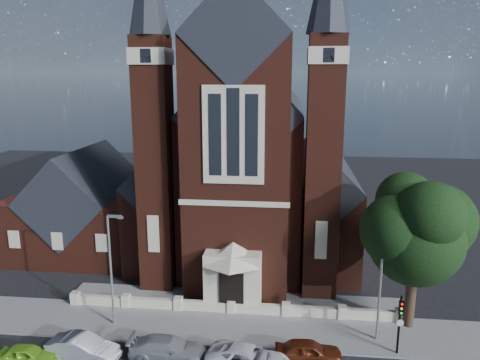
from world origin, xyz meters
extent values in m
plane|color=black|center=(0.00, 15.00, 0.00)|extent=(120.00, 120.00, 0.00)
cube|color=slate|center=(0.00, 4.50, 0.00)|extent=(60.00, 5.00, 0.12)
cube|color=slate|center=(0.00, 8.50, 0.00)|extent=(26.00, 3.00, 0.14)
cube|color=#C0B599|center=(0.00, 6.50, 0.00)|extent=(24.00, 0.40, 0.90)
cube|color=#4E2014|center=(0.00, 25.00, 7.00)|extent=(10.00, 30.00, 14.00)
cube|color=black|center=(0.00, 25.00, 14.00)|extent=(10.00, 30.20, 10.00)
cube|color=#4E2014|center=(-7.50, 24.00, 4.00)|extent=(5.00, 26.00, 8.00)
cube|color=#4E2014|center=(7.50, 24.00, 4.00)|extent=(5.00, 26.00, 8.00)
cube|color=black|center=(-7.50, 24.00, 8.00)|extent=(5.01, 26.20, 5.01)
cube|color=black|center=(7.50, 24.00, 8.00)|extent=(5.01, 26.20, 5.01)
cube|color=#4E2014|center=(0.00, 9.50, 10.00)|extent=(8.00, 3.00, 20.00)
cube|color=black|center=(0.00, 9.50, 20.00)|extent=(8.00, 3.20, 8.00)
cube|color=#C0B599|center=(0.00, 7.95, 13.00)|extent=(4.40, 0.15, 7.00)
cube|color=black|center=(0.00, 7.88, 13.20)|extent=(0.90, 0.08, 6.20)
cube|color=#C0B599|center=(0.00, 7.50, 2.20)|extent=(4.20, 2.00, 4.40)
cube|color=black|center=(0.00, 6.45, 1.60)|extent=(1.80, 0.12, 3.20)
cone|color=#C0B599|center=(0.00, 7.50, 4.40)|extent=(4.60, 4.60, 1.60)
cube|color=#4E2014|center=(-6.50, 10.50, 10.00)|extent=(2.60, 2.60, 20.00)
cube|color=#C0B599|center=(-6.50, 10.50, 18.50)|extent=(2.80, 2.80, 1.20)
cube|color=#4E2014|center=(6.50, 10.50, 10.00)|extent=(2.60, 2.60, 20.00)
cube|color=#C0B599|center=(6.50, 10.50, 18.50)|extent=(2.80, 2.80, 1.20)
cube|color=#4E2014|center=(-16.00, 18.00, 3.00)|extent=(12.00, 12.00, 6.00)
cube|color=black|center=(-16.00, 18.00, 6.00)|extent=(8.49, 12.20, 8.49)
cylinder|color=black|center=(12.50, 6.00, 2.50)|extent=(0.70, 0.70, 5.00)
sphere|color=black|center=(12.50, 6.00, 6.50)|extent=(6.40, 6.40, 6.40)
sphere|color=black|center=(12.90, 4.80, 8.50)|extent=(4.40, 4.40, 4.40)
cylinder|color=gray|center=(-8.00, 4.00, 4.00)|extent=(0.16, 0.16, 8.00)
cube|color=gray|center=(-7.50, 4.00, 8.00)|extent=(1.00, 0.15, 0.18)
cube|color=gray|center=(-7.10, 4.00, 7.92)|extent=(0.35, 0.22, 0.12)
cylinder|color=gray|center=(10.00, 4.00, 4.00)|extent=(0.16, 0.16, 8.00)
cube|color=gray|center=(10.50, 4.00, 8.00)|extent=(1.00, 0.15, 0.18)
cube|color=gray|center=(10.90, 4.00, 7.92)|extent=(0.35, 0.22, 0.12)
cylinder|color=black|center=(11.00, 2.50, 2.00)|extent=(0.14, 0.14, 4.00)
cube|color=black|center=(11.00, 2.35, 3.30)|extent=(0.28, 0.22, 0.90)
sphere|color=red|center=(11.00, 2.22, 3.60)|extent=(0.14, 0.14, 0.14)
sphere|color=#CC8C0C|center=(11.00, 2.22, 3.30)|extent=(0.14, 0.14, 0.14)
sphere|color=#0C9919|center=(11.00, 2.22, 3.00)|extent=(0.14, 0.14, 0.14)
imported|color=#7AC226|center=(-11.55, -0.98, 0.62)|extent=(3.72, 1.72, 1.24)
imported|color=#A1A2A8|center=(-8.39, -0.12, 0.75)|extent=(4.75, 2.26, 1.50)
imported|color=gray|center=(-3.17, 0.46, 0.71)|extent=(4.91, 2.04, 1.42)
imported|color=white|center=(1.91, -0.14, 0.72)|extent=(5.61, 3.64, 1.44)
imported|color=#541F0E|center=(5.41, 1.13, 0.70)|extent=(4.21, 1.93, 1.40)
camera|label=1|loc=(4.01, -24.65, 17.30)|focal=35.00mm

